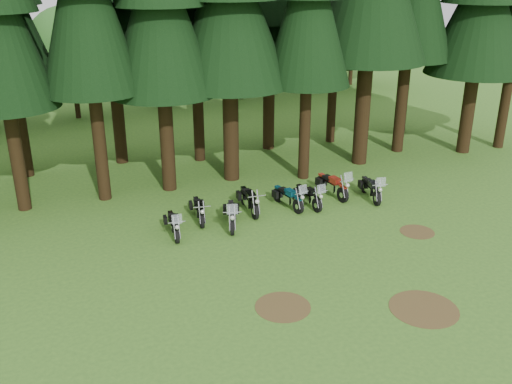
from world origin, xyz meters
The scene contains 18 objects.
ground centered at (0.00, 0.00, 0.00)m, with size 120.00×120.00×0.00m, color #386823.
pine_back_4 centered at (4.04, 13.25, 8.25)m, with size 4.94×4.94×13.78m.
decid_3 centered at (-4.71, 25.13, 4.51)m, with size 6.12×5.95×7.65m.
decid_4 centered at (1.58, 26.32, 4.37)m, with size 5.93×5.76×7.41m.
decid_5 centered at (8.29, 25.71, 6.23)m, with size 8.45×8.21×10.56m.
decid_6 centered at (14.85, 27.01, 5.20)m, with size 7.06×6.86×8.82m.
decid_7 centered at (19.46, 26.83, 6.22)m, with size 8.44×8.20×10.55m.
dirt_patch_0 centered at (-3.00, -2.00, 0.01)m, with size 1.80×1.80×0.01m, color #4C3D1E.
dirt_patch_1 centered at (4.50, 0.50, 0.01)m, with size 1.40×1.40×0.01m, color #4C3D1E.
dirt_patch_2 centered at (1.00, -4.00, 0.01)m, with size 2.20×2.20×0.01m, color #4C3D1E.
motorcycle_0 centered at (-4.57, 4.44, 0.44)m, with size 0.56×2.12×1.33m.
motorcycle_1 centered at (-3.16, 5.38, 0.45)m, with size 0.54×2.14×0.88m.
motorcycle_2 centered at (-2.14, 4.22, 0.49)m, with size 1.09×2.26×1.46m.
motorcycle_3 centered at (-0.84, 5.32, 0.50)m, with size 0.47×2.40×0.98m.
motorcycle_4 centered at (0.90, 4.95, 0.48)m, with size 0.57×2.27×1.42m.
motorcycle_5 centered at (1.81, 4.72, 0.47)m, with size 0.42×2.21×1.40m.
motorcycle_6 centered at (3.41, 5.27, 0.52)m, with size 0.49×2.47×1.56m.
motorcycle_7 centered at (4.84, 4.21, 0.48)m, with size 0.87×2.29×1.45m.
Camera 1 is at (-10.36, -15.64, 10.20)m, focal length 40.00 mm.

